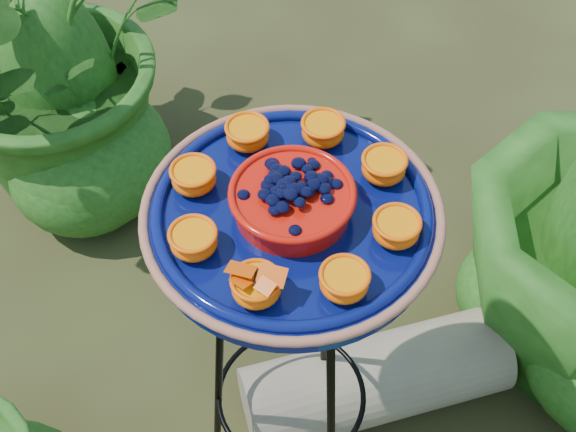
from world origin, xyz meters
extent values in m
torus|color=black|center=(0.10, 0.00, 0.80)|extent=(0.28, 0.28, 0.01)
torus|color=black|center=(0.10, 0.00, 0.28)|extent=(0.36, 0.36, 0.01)
cylinder|color=black|center=(0.13, 0.13, 0.40)|extent=(0.03, 0.08, 0.80)
cylinder|color=black|center=(-0.03, -0.03, 0.40)|extent=(0.08, 0.03, 0.80)
cylinder|color=black|center=(0.19, -0.09, 0.40)|extent=(0.07, 0.07, 0.80)
cylinder|color=#070F51|center=(0.10, 0.00, 0.83)|extent=(0.50, 0.50, 0.04)
torus|color=#9F5948|center=(0.10, 0.00, 0.84)|extent=(0.43, 0.43, 0.01)
torus|color=#070F51|center=(0.10, 0.00, 0.85)|extent=(0.39, 0.39, 0.02)
cylinder|color=red|center=(0.10, 0.00, 0.87)|extent=(0.20, 0.20, 0.04)
torus|color=red|center=(0.10, 0.00, 0.89)|extent=(0.18, 0.18, 0.01)
ellipsoid|color=black|center=(0.10, 0.00, 0.89)|extent=(0.14, 0.14, 0.03)
ellipsoid|color=#FF5902|center=(0.25, -0.01, 0.86)|extent=(0.06, 0.06, 0.03)
cylinder|color=#FF9705|center=(0.25, -0.01, 0.88)|extent=(0.06, 0.06, 0.01)
ellipsoid|color=#FF5902|center=(0.21, 0.10, 0.86)|extent=(0.06, 0.06, 0.03)
cylinder|color=#FF9705|center=(0.21, 0.10, 0.88)|extent=(0.06, 0.06, 0.01)
ellipsoid|color=#FF5902|center=(0.11, 0.15, 0.86)|extent=(0.06, 0.06, 0.03)
cylinder|color=#FF9705|center=(0.11, 0.15, 0.88)|extent=(0.06, 0.06, 0.01)
ellipsoid|color=#FF5902|center=(0.01, 0.12, 0.86)|extent=(0.06, 0.06, 0.03)
cylinder|color=#FF9705|center=(0.01, 0.12, 0.88)|extent=(0.06, 0.06, 0.01)
ellipsoid|color=#FF5902|center=(-0.05, 0.02, 0.86)|extent=(0.06, 0.06, 0.03)
cylinder|color=#FF9705|center=(-0.05, 0.02, 0.88)|extent=(0.06, 0.06, 0.01)
ellipsoid|color=#FF5902|center=(-0.01, -0.09, 0.86)|extent=(0.06, 0.06, 0.03)
cylinder|color=#FF9705|center=(-0.01, -0.09, 0.88)|extent=(0.06, 0.06, 0.01)
ellipsoid|color=#FF5902|center=(0.09, -0.14, 0.86)|extent=(0.06, 0.06, 0.03)
cylinder|color=#FF9705|center=(0.09, -0.14, 0.88)|extent=(0.06, 0.06, 0.01)
ellipsoid|color=#FF5902|center=(0.19, -0.11, 0.86)|extent=(0.06, 0.06, 0.03)
cylinder|color=#FF9705|center=(0.19, -0.11, 0.88)|extent=(0.06, 0.06, 0.01)
cylinder|color=black|center=(0.09, -0.14, 0.89)|extent=(0.01, 0.03, 0.00)
cube|color=#F85E04|center=(0.07, -0.14, 0.89)|extent=(0.04, 0.03, 0.01)
cube|color=#F85E04|center=(0.11, -0.14, 0.89)|extent=(0.04, 0.03, 0.01)
cylinder|color=gray|center=(0.25, 0.17, 0.10)|extent=(0.61, 0.46, 0.20)
imported|color=#1C4612|center=(-0.68, 0.72, 0.46)|extent=(1.08, 1.10, 0.93)
camera|label=1|loc=(0.26, -0.68, 1.71)|focal=50.00mm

